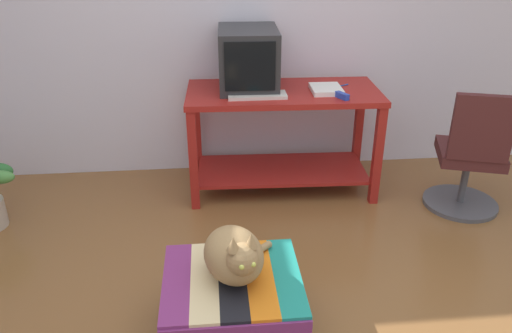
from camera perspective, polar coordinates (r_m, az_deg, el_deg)
back_wall at (r=3.91m, az=-2.40°, el=17.80°), size 8.00×0.10×2.60m
desk at (r=3.70m, az=3.03°, el=4.94°), size 1.39×0.68×0.78m
tv_monitor at (r=3.63m, az=-0.89°, el=12.05°), size 0.43×0.54×0.42m
keyboard at (r=3.46m, az=0.14°, el=8.05°), size 0.40×0.15×0.02m
book at (r=3.62m, az=7.95°, el=8.66°), size 0.22×0.25×0.03m
ottoman_with_blanket at (r=2.52m, az=-2.62°, el=-15.70°), size 0.65×0.60×0.36m
cat at (r=2.33m, az=-2.40°, el=-9.99°), size 0.38×0.43×0.31m
office_chair at (r=3.75m, az=23.13°, el=0.68°), size 0.52×0.53×0.89m
stapler at (r=3.48m, az=9.73°, el=7.90°), size 0.08×0.11×0.04m
pen at (r=3.76m, az=9.59°, el=9.00°), size 0.13×0.07×0.01m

